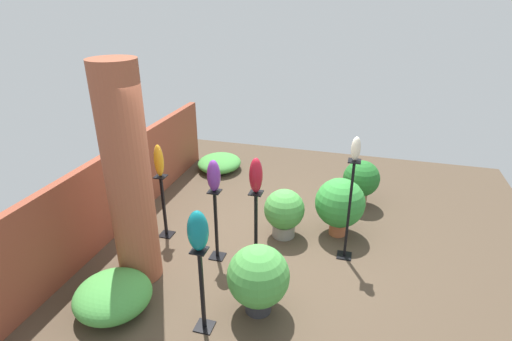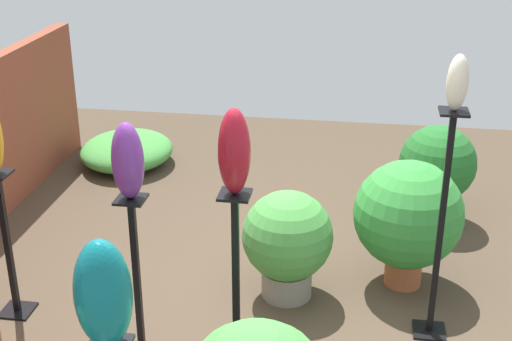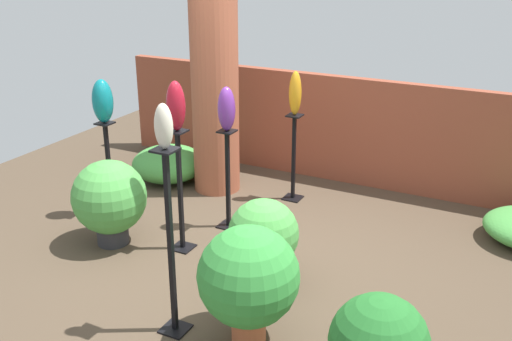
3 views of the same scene
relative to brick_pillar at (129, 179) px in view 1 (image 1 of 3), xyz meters
name	(u,v)px [view 1 (image 1 of 3)]	position (x,y,z in m)	size (l,w,h in m)	color
ground_plane	(266,246)	(1.05, -1.41, -1.38)	(8.00, 8.00, 0.00)	#4C3D2D
brick_wall_back	(120,187)	(1.05, 0.91, -0.74)	(5.60, 0.12, 1.28)	brown
brick_pillar	(129,179)	(0.00, 0.00, 0.00)	(0.53, 0.53, 2.76)	#9E5138
pedestal_ivory	(349,214)	(1.11, -2.53, -0.71)	(0.20, 0.20, 1.45)	black
pedestal_ruby	(256,237)	(0.45, -1.43, -0.84)	(0.20, 0.20, 1.18)	black
pedestal_amber	(164,209)	(0.92, 0.12, -0.93)	(0.20, 0.20, 0.99)	black
pedestal_violet	(216,228)	(0.62, -0.82, -0.91)	(0.20, 0.20, 1.03)	black
pedestal_teal	(202,294)	(-0.62, -1.14, -0.91)	(0.20, 0.20, 1.03)	black
art_vase_ivory	(356,149)	(1.11, -2.53, 0.23)	(0.13, 0.12, 0.31)	beige
art_vase_ruby	(256,175)	(0.45, -1.43, 0.02)	(0.17, 0.16, 0.45)	maroon
art_vase_amber	(159,161)	(0.92, 0.12, -0.15)	(0.14, 0.14, 0.48)	orange
art_vase_violet	(214,176)	(0.62, -0.82, -0.13)	(0.17, 0.17, 0.43)	#6B2D8C
art_vase_teal	(198,231)	(-0.62, -1.14, -0.13)	(0.21, 0.22, 0.44)	#0F727A
potted_plant_mid_left	(340,204)	(1.66, -2.38, -0.86)	(0.74, 0.74, 0.91)	#B25B38
potted_plant_walkway_edge	(284,211)	(1.40, -1.59, -0.96)	(0.60, 0.60, 0.75)	gray
potted_plant_front_left	(361,180)	(2.69, -2.65, -0.90)	(0.62, 0.62, 0.81)	#936B4C
potted_plant_near_pillar	(258,277)	(-0.21, -1.64, -0.91)	(0.71, 0.71, 0.84)	#2D2D33
foliage_bed_east	(219,163)	(3.43, 0.20, -1.23)	(0.96, 0.88, 0.30)	#479942
foliage_bed_west	(113,295)	(-0.66, -0.04, -1.17)	(0.89, 0.88, 0.42)	#479942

